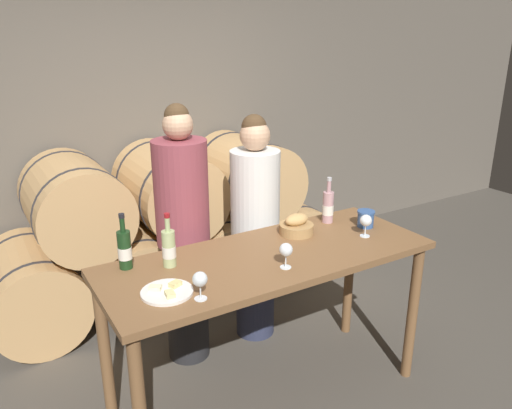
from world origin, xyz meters
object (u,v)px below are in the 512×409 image
object	(u,v)px
tasting_table	(269,275)
wine_glass_left	(286,250)
cheese_plate	(167,292)
wine_bottle_red	(125,249)
blue_crock	(366,218)
wine_bottle_rose	(328,207)
wine_glass_center	(366,221)
person_right	(255,229)
bread_basket	(296,226)
wine_glass_far_left	(200,280)
wine_bottle_white	(169,248)
person_left	(184,237)

from	to	relation	value
tasting_table	wine_glass_left	distance (m)	0.28
tasting_table	cheese_plate	bearing A→B (deg)	-169.84
wine_bottle_red	blue_crock	distance (m)	1.48
wine_bottle_rose	wine_glass_center	size ratio (longest dim) A/B	2.18
person_right	cheese_plate	xyz separation A→B (m)	(-0.93, -0.75, 0.14)
wine_bottle_red	bread_basket	distance (m)	1.03
wine_glass_far_left	wine_glass_center	xyz separation A→B (m)	(1.16, 0.17, 0.00)
wine_bottle_white	wine_glass_left	size ratio (longest dim) A/B	2.13
wine_glass_far_left	person_right	bearing A→B (deg)	47.06
person_right	wine_glass_center	world-z (taller)	person_right
wine_glass_far_left	wine_glass_left	xyz separation A→B (m)	(0.52, 0.06, 0.00)
wine_glass_left	person_right	bearing A→B (deg)	69.55
person_right	wine_glass_far_left	bearing A→B (deg)	-132.94
wine_glass_far_left	wine_glass_left	size ratio (longest dim) A/B	1.00
tasting_table	person_right	world-z (taller)	person_right
wine_glass_far_left	wine_glass_left	world-z (taller)	same
wine_bottle_white	wine_glass_far_left	distance (m)	0.40
wine_bottle_rose	blue_crock	size ratio (longest dim) A/B	2.73
wine_glass_center	person_left	bearing A→B (deg)	140.56
blue_crock	wine_glass_left	xyz separation A→B (m)	(-0.75, -0.22, 0.04)
wine_glass_center	bread_basket	bearing A→B (deg)	142.74
person_left	wine_bottle_rose	distance (m)	0.94
wine_bottle_red	wine_glass_far_left	bearing A→B (deg)	-68.35
wine_glass_far_left	cheese_plate	bearing A→B (deg)	131.39
wine_bottle_red	cheese_plate	distance (m)	0.38
wine_bottle_red	wine_bottle_rose	bearing A→B (deg)	-0.96
wine_bottle_red	wine_bottle_rose	world-z (taller)	same
cheese_plate	wine_glass_far_left	world-z (taller)	wine_glass_far_left
person_left	blue_crock	xyz separation A→B (m)	(0.98, -0.60, 0.13)
wine_glass_left	wine_glass_center	distance (m)	0.65
blue_crock	wine_glass_far_left	xyz separation A→B (m)	(-1.27, -0.28, 0.04)
blue_crock	cheese_plate	distance (m)	1.39
wine_bottle_red	blue_crock	xyz separation A→B (m)	(1.47, -0.21, -0.05)
blue_crock	person_left	bearing A→B (deg)	148.61
wine_bottle_white	person_left	bearing A→B (deg)	59.86
tasting_table	blue_crock	bearing A→B (deg)	3.06
wine_bottle_rose	wine_glass_left	xyz separation A→B (m)	(-0.60, -0.40, -0.01)
blue_crock	wine_glass_center	world-z (taller)	wine_glass_center
person_right	wine_bottle_red	distance (m)	1.11
blue_crock	bread_basket	xyz separation A→B (m)	(-0.44, 0.13, -0.01)
wine_glass_center	wine_bottle_white	bearing A→B (deg)	168.72
wine_bottle_red	wine_bottle_rose	size ratio (longest dim) A/B	1.00
bread_basket	wine_glass_far_left	world-z (taller)	wine_glass_far_left
person_left	wine_glass_center	size ratio (longest dim) A/B	12.50
wine_bottle_rose	cheese_plate	world-z (taller)	wine_bottle_rose
wine_bottle_white	bread_basket	bearing A→B (deg)	1.33
tasting_table	wine_glass_far_left	bearing A→B (deg)	-155.28
person_left	wine_glass_center	distance (m)	1.14
bread_basket	cheese_plate	size ratio (longest dim) A/B	0.85
tasting_table	wine_bottle_red	size ratio (longest dim) A/B	6.22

